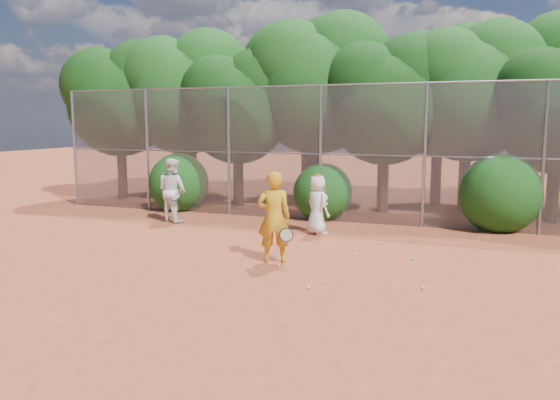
% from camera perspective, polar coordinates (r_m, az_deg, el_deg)
% --- Properties ---
extents(ground, '(80.00, 80.00, 0.00)m').
position_cam_1_polar(ground, '(10.63, 0.44, -7.99)').
color(ground, '#A04224').
rests_on(ground, ground).
extents(fence_back, '(20.05, 0.09, 4.03)m').
position_cam_1_polar(fence_back, '(16.03, 7.30, 4.91)').
color(fence_back, gray).
rests_on(fence_back, ground).
extents(tree_0, '(4.38, 3.81, 6.00)m').
position_cam_1_polar(tree_0, '(21.86, -16.28, 10.46)').
color(tree_0, black).
rests_on(tree_0, ground).
extents(tree_1, '(4.64, 4.03, 6.35)m').
position_cam_1_polar(tree_1, '(20.94, -9.83, 11.42)').
color(tree_1, black).
rests_on(tree_1, ground).
extents(tree_2, '(3.99, 3.47, 5.47)m').
position_cam_1_polar(tree_2, '(19.15, -4.28, 10.08)').
color(tree_2, black).
rests_on(tree_2, ground).
extents(tree_3, '(4.89, 4.26, 6.70)m').
position_cam_1_polar(tree_3, '(19.27, 3.96, 12.49)').
color(tree_3, black).
rests_on(tree_3, ground).
extents(tree_4, '(4.19, 3.64, 5.73)m').
position_cam_1_polar(tree_4, '(18.09, 11.12, 10.61)').
color(tree_4, black).
rests_on(tree_4, ground).
extents(tree_5, '(4.51, 3.92, 6.17)m').
position_cam_1_polar(tree_5, '(18.68, 19.29, 11.12)').
color(tree_5, black).
rests_on(tree_5, ground).
extents(tree_9, '(4.83, 4.20, 6.62)m').
position_cam_1_polar(tree_9, '(23.44, -9.15, 11.51)').
color(tree_9, black).
rests_on(tree_9, ground).
extents(tree_10, '(5.15, 4.48, 7.06)m').
position_cam_1_polar(tree_10, '(21.68, 3.03, 12.64)').
color(tree_10, black).
rests_on(tree_10, ground).
extents(tree_11, '(4.64, 4.03, 6.35)m').
position_cam_1_polar(tree_11, '(20.33, 16.52, 11.30)').
color(tree_11, black).
rests_on(tree_11, ground).
extents(bush_0, '(2.00, 2.00, 2.00)m').
position_cam_1_polar(bush_0, '(18.60, -10.51, 2.05)').
color(bush_0, '#103F0F').
rests_on(bush_0, ground).
extents(bush_1, '(1.80, 1.80, 1.80)m').
position_cam_1_polar(bush_1, '(16.65, 4.50, 1.09)').
color(bush_1, '#103F0F').
rests_on(bush_1, ground).
extents(bush_2, '(2.20, 2.20, 2.20)m').
position_cam_1_polar(bush_2, '(16.03, 21.99, 0.95)').
color(bush_2, '#103F0F').
rests_on(bush_2, ground).
extents(player_yellow, '(0.92, 0.69, 1.94)m').
position_cam_1_polar(player_yellow, '(11.47, -0.64, -1.81)').
color(player_yellow, '#C48E17').
rests_on(player_yellow, ground).
extents(player_teen, '(0.91, 0.86, 1.59)m').
position_cam_1_polar(player_teen, '(14.41, 3.93, -0.46)').
color(player_teen, white).
rests_on(player_teen, ground).
extents(player_white, '(1.09, 0.95, 1.89)m').
position_cam_1_polar(player_white, '(16.45, -11.20, 1.03)').
color(player_white, white).
rests_on(player_white, ground).
extents(ball_0, '(0.07, 0.07, 0.07)m').
position_cam_1_polar(ball_0, '(12.26, 7.90, -5.69)').
color(ball_0, '#D0E629').
rests_on(ball_0, ground).
extents(ball_1, '(0.07, 0.07, 0.07)m').
position_cam_1_polar(ball_1, '(12.15, 13.72, -5.97)').
color(ball_1, '#D0E629').
rests_on(ball_1, ground).
extents(ball_2, '(0.07, 0.07, 0.07)m').
position_cam_1_polar(ball_2, '(9.87, 2.95, -9.08)').
color(ball_2, '#D0E629').
rests_on(ball_2, ground).
extents(ball_3, '(0.07, 0.07, 0.07)m').
position_cam_1_polar(ball_3, '(10.13, 14.71, -8.89)').
color(ball_3, '#D0E629').
rests_on(ball_3, ground).
extents(ball_4, '(0.07, 0.07, 0.07)m').
position_cam_1_polar(ball_4, '(11.30, -0.11, -6.81)').
color(ball_4, '#D0E629').
rests_on(ball_4, ground).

